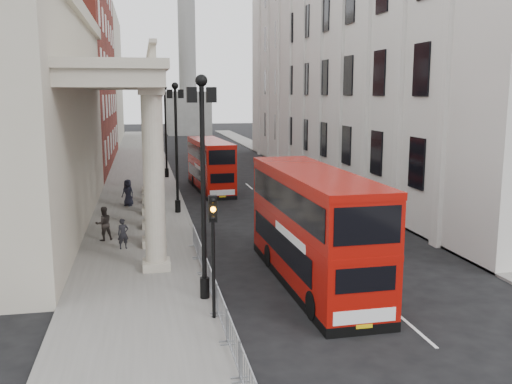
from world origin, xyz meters
TOP-DOWN VIEW (x-y plane):
  - ground at (0.00, 0.00)m, footprint 260.00×260.00m
  - sidewalk_west at (-3.00, 30.00)m, footprint 6.00×140.00m
  - sidewalk_east at (13.50, 30.00)m, footprint 3.00×140.00m
  - kerb at (-0.05, 30.00)m, footprint 0.20×140.00m
  - portico_building at (-10.50, 18.00)m, footprint 9.00×28.00m
  - brick_building at (-10.50, 48.00)m, footprint 9.00×32.00m
  - west_building_far at (-10.50, 80.00)m, footprint 9.00×30.00m
  - east_building at (16.00, 32.00)m, footprint 8.00×55.00m
  - monument_column at (6.00, 92.00)m, footprint 8.00×8.00m
  - lamp_post_south at (-0.60, 4.00)m, footprint 1.05×0.44m
  - lamp_post_mid at (-0.60, 20.00)m, footprint 1.05×0.44m
  - lamp_post_north at (-0.60, 36.00)m, footprint 1.05×0.44m
  - traffic_light at (-0.50, 1.98)m, footprint 0.28×0.33m
  - crowd_barriers at (-0.35, 2.23)m, footprint 0.50×18.75m
  - bus_near at (4.00, 5.21)m, footprint 2.86×10.91m
  - bus_far at (2.59, 28.81)m, footprint 2.88×9.49m
  - pedestrian_a at (-3.82, 11.70)m, footprint 0.63×0.50m
  - pedestrian_b at (-4.86, 13.55)m, footprint 1.06×0.95m
  - pedestrian_c at (-3.81, 22.86)m, footprint 1.07×0.98m

SIDE VIEW (x-z plane):
  - ground at x=0.00m, z-range 0.00..0.00m
  - sidewalk_west at x=-3.00m, z-range 0.00..0.12m
  - sidewalk_east at x=13.50m, z-range 0.00..0.12m
  - kerb at x=-0.05m, z-range 0.00..0.14m
  - crowd_barriers at x=-0.35m, z-range 0.12..1.22m
  - pedestrian_a at x=-3.82m, z-range 0.12..1.64m
  - pedestrian_b at x=-4.86m, z-range 0.12..1.93m
  - pedestrian_c at x=-3.81m, z-range 0.12..1.95m
  - bus_far at x=2.59m, z-range 0.09..4.13m
  - bus_near at x=4.00m, z-range 0.11..4.79m
  - traffic_light at x=-0.50m, z-range 0.96..5.26m
  - lamp_post_south at x=-0.60m, z-range 0.75..9.07m
  - lamp_post_mid at x=-0.60m, z-range 0.75..9.07m
  - lamp_post_north at x=-0.60m, z-range 0.75..9.07m
  - portico_building at x=-10.50m, z-range 0.00..12.00m
  - west_building_far at x=-10.50m, z-range 0.00..20.00m
  - brick_building at x=-10.50m, z-range 0.00..22.00m
  - east_building at x=16.00m, z-range 0.00..25.00m
  - monument_column at x=6.00m, z-range -11.12..43.08m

